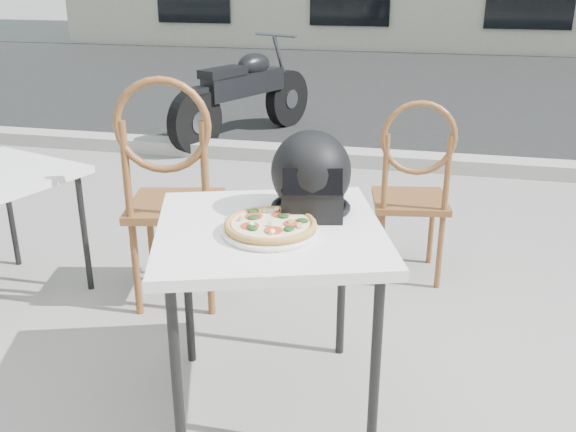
% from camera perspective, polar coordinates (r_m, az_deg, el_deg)
% --- Properties ---
extents(ground, '(80.00, 80.00, 0.00)m').
position_cam_1_polar(ground, '(2.86, 8.44, -13.13)').
color(ground, gray).
rests_on(ground, ground).
extents(street_asphalt, '(30.00, 8.00, 0.00)m').
position_cam_1_polar(street_asphalt, '(9.50, 12.31, 11.07)').
color(street_asphalt, black).
rests_on(street_asphalt, ground).
extents(curb, '(30.00, 0.25, 0.12)m').
position_cam_1_polar(curb, '(5.58, 11.25, 4.78)').
color(curb, '#A8A59D').
rests_on(curb, ground).
extents(cafe_table_main, '(1.00, 1.00, 0.75)m').
position_cam_1_polar(cafe_table_main, '(2.29, -1.63, -2.47)').
color(cafe_table_main, white).
rests_on(cafe_table_main, ground).
extents(plate, '(0.38, 0.38, 0.02)m').
position_cam_1_polar(plate, '(2.20, -1.57, -1.32)').
color(plate, white).
rests_on(plate, cafe_table_main).
extents(pizza, '(0.36, 0.36, 0.04)m').
position_cam_1_polar(pizza, '(2.19, -1.57, -0.74)').
color(pizza, '#C09046').
rests_on(pizza, plate).
extents(helmet, '(0.36, 0.37, 0.31)m').
position_cam_1_polar(helmet, '(2.35, 2.07, 3.48)').
color(helmet, black).
rests_on(helmet, cafe_table_main).
extents(cafe_chair_main, '(0.44, 0.44, 1.01)m').
position_cam_1_polar(cafe_chair_main, '(3.39, 11.05, 2.94)').
color(cafe_chair_main, brown).
rests_on(cafe_chair_main, ground).
extents(cafe_chair_side, '(0.53, 0.53, 1.17)m').
position_cam_1_polar(cafe_chair_side, '(3.09, -10.37, 2.93)').
color(cafe_chair_side, brown).
rests_on(cafe_chair_side, ground).
extents(motorcycle, '(0.91, 1.85, 0.98)m').
position_cam_1_polar(motorcycle, '(6.40, -3.85, 10.66)').
color(motorcycle, black).
rests_on(motorcycle, street_asphalt).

